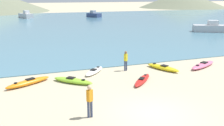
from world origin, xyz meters
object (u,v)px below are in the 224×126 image
kayak_on_sand_5 (73,81)px  moored_boat_1 (94,15)px  kayak_on_sand_3 (142,80)px  moored_boat_0 (26,15)px  person_near_waterline (126,60)px  moored_boat_2 (210,28)px  kayak_on_sand_2 (163,68)px  kayak_on_sand_0 (203,65)px  kayak_on_sand_1 (28,82)px  person_near_foreground (90,99)px  kayak_on_sand_4 (94,71)px

kayak_on_sand_5 → moored_boat_1: (16.65, 51.54, 0.51)m
kayak_on_sand_3 → moored_boat_0: (-5.20, 56.28, 0.61)m
person_near_waterline → moored_boat_0: (-5.19, 53.35, -0.17)m
moored_boat_0 → moored_boat_2: 46.03m
kayak_on_sand_2 → moored_boat_1: size_ratio=0.74×
kayak_on_sand_2 → moored_boat_0: moored_boat_0 is taller
kayak_on_sand_0 → kayak_on_sand_2: size_ratio=1.14×
moored_boat_1 → moored_boat_2: moored_boat_2 is taller
person_near_waterline → kayak_on_sand_2: bearing=-14.4°
kayak_on_sand_0 → kayak_on_sand_2: bearing=172.4°
kayak_on_sand_1 → person_near_foreground: (2.59, -6.07, 0.78)m
kayak_on_sand_0 → kayak_on_sand_4: size_ratio=1.41×
kayak_on_sand_2 → moored_boat_0: (-8.13, 54.10, 0.57)m
kayak_on_sand_5 → person_near_waterline: size_ratio=1.68×
kayak_on_sand_5 → person_near_waterline: 4.86m
kayak_on_sand_4 → moored_boat_2: (23.98, 15.52, 0.57)m
kayak_on_sand_3 → moored_boat_1: (12.08, 52.95, 0.55)m
kayak_on_sand_2 → person_near_foreground: (-7.79, -6.18, 0.78)m
kayak_on_sand_3 → moored_boat_1: bearing=77.1°
kayak_on_sand_1 → kayak_on_sand_2: bearing=0.6°
kayak_on_sand_0 → kayak_on_sand_1: bearing=178.5°
kayak_on_sand_0 → kayak_on_sand_3: bearing=-165.3°
person_near_foreground → person_near_waterline: size_ratio=1.05×
person_near_foreground → kayak_on_sand_3: bearing=39.5°
kayak_on_sand_3 → moored_boat_1: size_ratio=0.62×
kayak_on_sand_1 → kayak_on_sand_4: 5.09m
kayak_on_sand_4 → person_near_waterline: size_ratio=1.58×
moored_boat_2 → person_near_foreground: bearing=-139.2°
kayak_on_sand_0 → moored_boat_2: (14.99, 17.07, 0.53)m
kayak_on_sand_5 → person_near_foreground: person_near_foreground is taller
kayak_on_sand_3 → kayak_on_sand_4: (-2.49, 3.25, -0.00)m
kayak_on_sand_4 → moored_boat_0: 53.10m
person_near_foreground → moored_boat_0: size_ratio=0.33×
kayak_on_sand_4 → person_near_waterline: 2.63m
kayak_on_sand_4 → person_near_foreground: 7.68m
kayak_on_sand_0 → kayak_on_sand_1: 13.94m
kayak_on_sand_3 → moored_boat_0: size_ratio=0.52×
kayak_on_sand_2 → kayak_on_sand_5: 7.53m
kayak_on_sand_1 → moored_boat_2: size_ratio=0.59×
person_near_foreground → moored_boat_0: moored_boat_0 is taller
kayak_on_sand_2 → kayak_on_sand_5: (-7.50, -0.76, -0.00)m
kayak_on_sand_1 → kayak_on_sand_5: 2.95m
kayak_on_sand_2 → person_near_waterline: size_ratio=1.95×
kayak_on_sand_0 → person_near_waterline: size_ratio=2.22×
person_near_waterline → moored_boat_1: (12.08, 50.02, -0.23)m
kayak_on_sand_4 → kayak_on_sand_5: size_ratio=0.94×
kayak_on_sand_5 → person_near_waterline: person_near_waterline is taller
kayak_on_sand_0 → person_near_waterline: (-6.50, 1.23, 0.74)m
kayak_on_sand_3 → person_near_waterline: size_ratio=1.63×
moored_boat_0 → moored_boat_1: bearing=-10.9°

